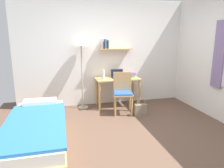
# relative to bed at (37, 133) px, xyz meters

# --- Properties ---
(ground_plane) EXTENTS (5.28, 5.28, 0.00)m
(ground_plane) POSITION_rel_bed_xyz_m (1.53, -0.05, -0.24)
(ground_plane) COLOR brown
(wall_back) EXTENTS (4.40, 0.27, 2.60)m
(wall_back) POSITION_rel_bed_xyz_m (1.53, 1.97, 1.06)
(wall_back) COLOR white
(wall_back) RESTS_ON ground_plane
(bed) EXTENTS (0.87, 2.06, 0.54)m
(bed) POSITION_rel_bed_xyz_m (0.00, 0.00, 0.00)
(bed) COLOR tan
(bed) RESTS_ON ground_plane
(desk) EXTENTS (1.08, 0.54, 0.71)m
(desk) POSITION_rel_bed_xyz_m (1.75, 1.65, 0.34)
(desk) COLOR tan
(desk) RESTS_ON ground_plane
(desk_chair) EXTENTS (0.50, 0.47, 0.92)m
(desk_chair) POSITION_rel_bed_xyz_m (1.74, 1.16, 0.27)
(desk_chair) COLOR tan
(desk_chair) RESTS_ON ground_plane
(standing_lamp) EXTENTS (0.40, 0.40, 1.73)m
(standing_lamp) POSITION_rel_bed_xyz_m (0.89, 1.70, 1.29)
(standing_lamp) COLOR #B2A893
(standing_lamp) RESTS_ON ground_plane
(laptop) EXTENTS (0.32, 0.21, 0.20)m
(laptop) POSITION_rel_bed_xyz_m (1.77, 1.73, 0.52)
(laptop) COLOR black
(laptop) RESTS_ON desk
(water_bottle) EXTENTS (0.07, 0.07, 0.23)m
(water_bottle) POSITION_rel_bed_xyz_m (1.38, 1.58, 0.59)
(water_bottle) COLOR silver
(water_bottle) RESTS_ON desk
(book_stack) EXTENTS (0.18, 0.23, 0.11)m
(book_stack) POSITION_rel_bed_xyz_m (2.12, 1.70, 0.53)
(book_stack) COLOR #4CA856
(book_stack) RESTS_ON desk
(handbag) EXTENTS (0.27, 0.12, 0.40)m
(handbag) POSITION_rel_bed_xyz_m (2.07, 0.89, -0.10)
(handbag) COLOR gray
(handbag) RESTS_ON ground_plane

